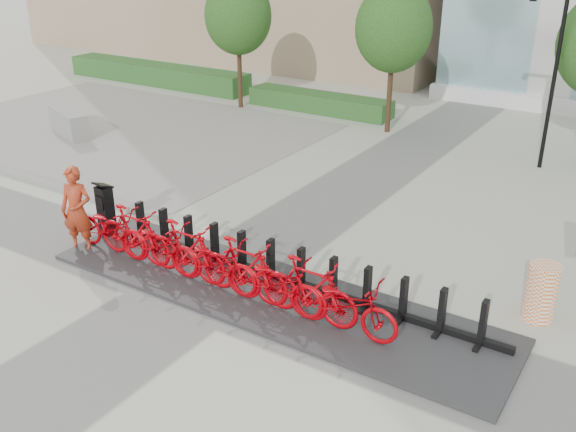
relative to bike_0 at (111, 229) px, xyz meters
The scene contains 22 objects.
ground 2.67m from the bike_0, ahead, with size 120.00×120.00×0.00m, color #ADB09D.
gravel_patch 10.24m from the bike_0, 136.39° to the left, with size 14.00×14.00×0.00m, color gray.
hedge_a 17.71m from the bike_0, 130.07° to the left, with size 10.00×1.40×0.90m, color #224F21.
hedge_b 13.47m from the bike_0, 100.27° to the left, with size 6.00×1.20×0.70m, color #224F21.
tree_0 13.54m from the bike_0, 114.14° to the left, with size 2.60×2.60×5.10m.
tree_1 12.46m from the bike_0, 84.78° to the left, with size 2.60×2.60×5.10m.
streetlamp 13.11m from the bike_0, 59.15° to the left, with size 2.00×0.20×5.00m.
dock_pad 3.96m from the bike_0, ahead, with size 9.60×2.40×0.08m, color #2E2E2F.
dock_rail_posts 4.05m from the bike_0, 11.77° to the left, with size 8.02×0.50×0.85m, color black, non-canonical shape.
bike_0 is the anchor object (origin of this frame).
bike_1 0.72m from the bike_0, ahead, with size 0.56×1.98×1.19m, color #A10008.
bike_2 1.44m from the bike_0, ahead, with size 0.71×2.05×1.07m, color #A10008.
bike_3 2.16m from the bike_0, ahead, with size 0.56×1.98×1.19m, color #A10008.
bike_4 2.88m from the bike_0, ahead, with size 0.71×2.05×1.07m, color #A10008.
bike_5 3.60m from the bike_0, ahead, with size 0.56×1.98×1.19m, color #A10008.
bike_6 4.32m from the bike_0, ahead, with size 0.71×2.05×1.07m, color #A10008.
bike_7 5.04m from the bike_0, ahead, with size 0.56×1.98×1.19m, color #A10008.
bike_8 5.76m from the bike_0, ahead, with size 0.71×2.05×1.07m, color #A10008.
kiosk 0.96m from the bike_0, 143.05° to the left, with size 0.42×0.36×1.28m.
worker_red 0.84m from the bike_0, 159.55° to the right, with size 0.72×0.47×1.98m, color #9A2E16.
construction_barrel 8.85m from the bike_0, 15.65° to the left, with size 0.57×0.57×1.10m, color orange.
jersey_barrier 9.91m from the bike_0, 145.14° to the left, with size 2.28×0.62×0.88m, color gray.
Camera 1 is at (7.47, -8.63, 6.52)m, focal length 40.00 mm.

